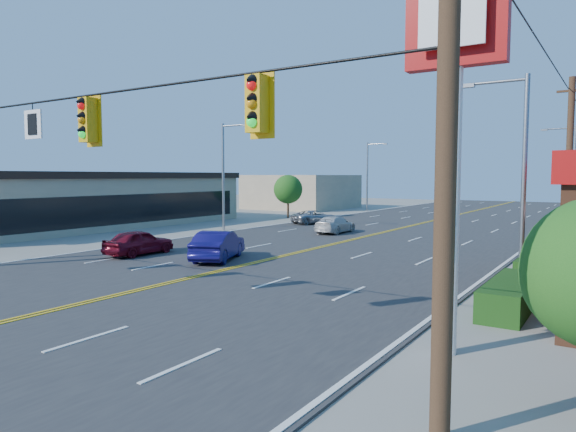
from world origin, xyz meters
The scene contains 16 objects.
ground centered at (0.00, 0.00, 0.00)m, with size 160.00×160.00×0.00m, color gray.
road centered at (0.00, 20.00, 0.03)m, with size 20.00×120.00×0.06m, color #2D2D30.
signal_span centered at (-0.12, 0.00, 4.89)m, with size 24.32×0.34×9.00m.
kfc_pylon centered at (11.00, 4.00, 6.04)m, with size 2.20×0.36×8.50m.
strip_mall centered at (-22.00, 18.00, 2.25)m, with size 10.40×26.40×4.40m.
streetlight_se centered at (10.79, 14.00, 4.51)m, with size 2.55×0.25×8.00m.
streetlight_ne centered at (10.79, 38.00, 4.51)m, with size 2.55×0.25×8.00m.
streetlight_sw centered at (-10.79, 22.00, 4.51)m, with size 2.55×0.25×8.00m.
streetlight_nw centered at (-10.79, 48.00, 4.51)m, with size 2.55×0.25×8.00m.
utility_pole_near centered at (12.20, 18.00, 4.20)m, with size 0.28×0.28×8.40m, color #47301E.
tree_west centered at (-13.00, 34.00, 2.79)m, with size 2.80×2.80×4.20m.
bld_west_far centered at (-20.00, 48.00, 2.10)m, with size 11.00×12.00×4.20m, color tan.
car_magenta centered at (-6.45, 9.95, 0.65)m, with size 1.53×3.81×1.30m, color maroon.
car_blue centered at (-1.97, 10.95, 0.71)m, with size 1.51×4.32×1.42m, color #130F57.
car_white centered at (-2.79, 24.48, 0.59)m, with size 1.66×4.09×1.19m, color #BEBEBE.
car_silver centered at (-7.55, 29.76, 0.57)m, with size 1.88×4.07×1.13m, color #9B9BA0.
Camera 1 is at (14.22, -7.72, 4.11)m, focal length 32.00 mm.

